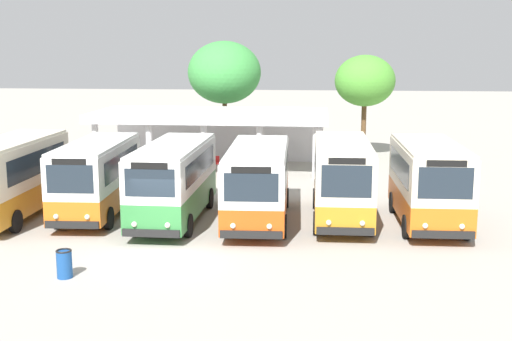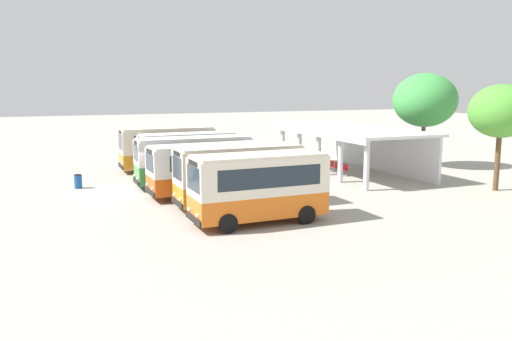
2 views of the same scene
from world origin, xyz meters
TOP-DOWN VIEW (x-y plane):
  - ground_plane at (0.00, 0.00)m, footprint 180.00×180.00m
  - city_bus_nearest_orange at (-7.38, 4.44)m, footprint 2.46×7.22m
  - city_bus_second_in_row at (-3.95, 5.15)m, footprint 2.52×7.00m
  - city_bus_middle_cream at (-0.52, 4.64)m, footprint 2.38×7.57m
  - city_bus_fourth_amber at (2.91, 4.93)m, footprint 2.67×7.85m
  - city_bus_fifth_blue at (6.34, 5.27)m, footprint 2.40×6.95m
  - city_bus_far_end_green at (9.76, 4.97)m, footprint 2.57×6.57m
  - parked_car_flank at (-21.33, 6.38)m, footprint 2.32×4.33m
  - terminal_canopy at (-0.98, 17.41)m, footprint 13.61×6.36m
  - waiting_chair_end_by_column at (-2.03, 15.86)m, footprint 0.44×0.44m
  - waiting_chair_second_from_end at (-1.33, 15.85)m, footprint 0.44×0.44m
  - waiting_chair_middle_seat at (-0.63, 15.94)m, footprint 0.44×0.44m
  - waiting_chair_fourth_seat at (0.07, 15.81)m, footprint 0.44×0.44m
  - roadside_tree_behind_canopy at (-1.22, 23.85)m, footprint 5.01×5.01m
  - roadside_tree_east_of_canopy at (8.19, 21.76)m, footprint 3.87×3.87m
  - litter_bin_apron at (-2.43, -2.48)m, footprint 0.49×0.49m

SIDE VIEW (x-z plane):
  - ground_plane at x=0.00m, z-range 0.00..0.00m
  - litter_bin_apron at x=-2.43m, z-range 0.01..0.91m
  - waiting_chair_end_by_column at x=-2.03m, z-range 0.09..0.95m
  - waiting_chair_second_from_end at x=-1.33m, z-range 0.09..0.95m
  - waiting_chair_middle_seat at x=-0.63m, z-range 0.09..0.95m
  - waiting_chair_fourth_seat at x=0.07m, z-range 0.09..0.95m
  - parked_car_flank at x=-21.33m, z-range 0.02..1.64m
  - city_bus_fourth_amber at x=2.91m, z-range 0.17..3.26m
  - city_bus_second_in_row at x=-3.95m, z-range 0.17..3.33m
  - city_bus_middle_cream at x=-0.52m, z-range 0.17..3.38m
  - city_bus_far_end_green at x=9.76m, z-range 0.17..3.50m
  - city_bus_fifth_blue at x=6.34m, z-range 0.17..3.50m
  - city_bus_nearest_orange at x=-7.38m, z-range 0.17..3.51m
  - terminal_canopy at x=-0.98m, z-range 0.97..4.37m
  - roadside_tree_east_of_canopy at x=8.19m, z-range 1.64..8.25m
  - roadside_tree_behind_canopy at x=-1.22m, z-range 1.61..9.13m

